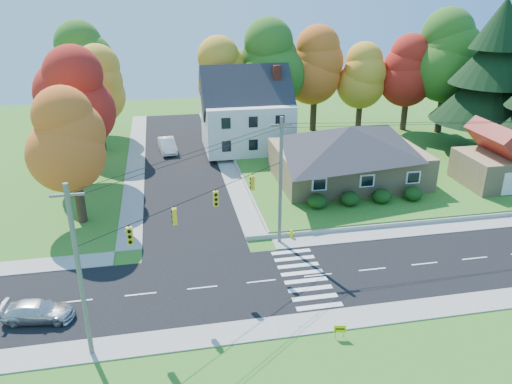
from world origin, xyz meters
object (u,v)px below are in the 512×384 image
(silver_sedan, at_px, (38,311))
(white_car, at_px, (167,145))
(fire_hydrant, at_px, (291,234))
(ranch_house, at_px, (348,153))

(silver_sedan, bearing_deg, white_car, -6.31)
(silver_sedan, bearing_deg, fire_hydrant, -58.67)
(ranch_house, relative_size, white_car, 2.92)
(ranch_house, bearing_deg, white_car, 141.61)
(ranch_house, distance_m, silver_sedan, 31.39)
(fire_hydrant, bearing_deg, white_car, 110.35)
(ranch_house, xyz_separation_m, silver_sedan, (-25.90, -17.54, -2.64))
(ranch_house, xyz_separation_m, fire_hydrant, (-8.41, -10.35, -2.91))
(ranch_house, bearing_deg, fire_hydrant, -129.11)
(ranch_house, height_order, silver_sedan, ranch_house)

